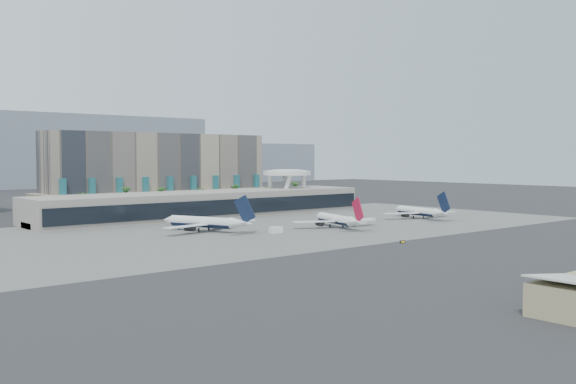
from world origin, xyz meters
TOP-DOWN VIEW (x-y plane):
  - ground at (0.00, 0.00)m, footprint 900.00×900.00m
  - apron_pad at (0.00, 55.00)m, footprint 260.00×130.00m
  - mountain_ridge at (27.88, 470.00)m, footprint 680.00×60.00m
  - hotel at (10.00, 174.41)m, footprint 140.00×30.00m
  - terminal at (0.00, 109.84)m, footprint 170.00×32.50m
  - saucer_structure at (55.00, 116.00)m, footprint 26.00×26.00m
  - palm_row at (7.00, 145.00)m, footprint 157.80×2.80m
  - airliner_left at (-35.04, 56.75)m, footprint 38.92×40.15m
  - airliner_centre at (13.36, 34.31)m, footprint 36.55×37.89m
  - airliner_right at (69.98, 37.69)m, footprint 36.98×38.44m
  - service_vehicle_a at (-17.71, 35.39)m, footprint 5.27×3.15m
  - service_vehicle_b at (32.77, 38.08)m, footprint 3.75×2.74m
  - taxiway_sign at (-3.21, -13.48)m, footprint 2.04×0.77m

SIDE VIEW (x-z plane):
  - ground at x=0.00m, z-range 0.00..0.00m
  - apron_pad at x=0.00m, z-range 0.00..0.06m
  - taxiway_sign at x=-3.21m, z-range 0.00..0.92m
  - service_vehicle_b at x=32.77m, z-range 0.00..1.73m
  - service_vehicle_a at x=-17.71m, z-range 0.00..2.43m
  - airliner_centre at x=13.36m, z-range -3.32..10.08m
  - airliner_right at x=69.98m, z-range -3.32..10.09m
  - airliner_left at x=-35.04m, z-range -3.63..11.01m
  - terminal at x=0.00m, z-range -0.73..13.77m
  - palm_row at x=7.00m, z-range 3.95..17.05m
  - hotel at x=10.00m, z-range -4.19..37.81m
  - saucer_structure at x=55.00m, z-range 7.51..29.40m
  - mountain_ridge at x=27.88m, z-range -5.11..64.89m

